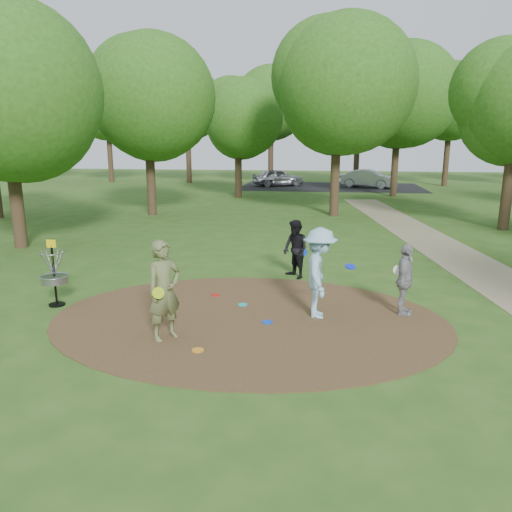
# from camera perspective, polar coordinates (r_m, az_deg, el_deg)

# --- Properties ---
(ground) EXTENTS (100.00, 100.00, 0.00)m
(ground) POSITION_cam_1_polar(r_m,az_deg,el_deg) (10.67, -0.88, -7.24)
(ground) COLOR #2D5119
(ground) RESTS_ON ground
(dirt_clearing) EXTENTS (8.40, 8.40, 0.02)m
(dirt_clearing) POSITION_cam_1_polar(r_m,az_deg,el_deg) (10.66, -0.89, -7.19)
(dirt_clearing) COLOR #47301C
(dirt_clearing) RESTS_ON ground
(parking_lot) EXTENTS (14.00, 8.00, 0.01)m
(parking_lot) POSITION_cam_1_polar(r_m,az_deg,el_deg) (40.05, 8.56, 7.83)
(parking_lot) COLOR black
(parking_lot) RESTS_ON ground
(player_observer_with_disc) EXTENTS (0.79, 0.84, 1.92)m
(player_observer_with_disc) POSITION_cam_1_polar(r_m,az_deg,el_deg) (9.53, -10.43, -3.90)
(player_observer_with_disc) COLOR #61693C
(player_observer_with_disc) RESTS_ON ground
(player_throwing_with_disc) EXTENTS (1.16, 1.28, 1.94)m
(player_throwing_with_disc) POSITION_cam_1_polar(r_m,az_deg,el_deg) (10.62, 7.27, -1.95)
(player_throwing_with_disc) COLOR #93C3DB
(player_throwing_with_disc) RESTS_ON ground
(player_walking_with_disc) EXTENTS (0.95, 0.99, 1.60)m
(player_walking_with_disc) POSITION_cam_1_polar(r_m,az_deg,el_deg) (13.60, 4.53, 0.77)
(player_walking_with_disc) COLOR black
(player_walking_with_disc) RESTS_ON ground
(player_waiting_with_disc) EXTENTS (0.61, 0.99, 1.57)m
(player_waiting_with_disc) POSITION_cam_1_polar(r_m,az_deg,el_deg) (11.15, 16.64, -2.64)
(player_waiting_with_disc) COLOR gray
(player_waiting_with_disc) RESTS_ON ground
(disc_ground_cyan) EXTENTS (0.22, 0.22, 0.02)m
(disc_ground_cyan) POSITION_cam_1_polar(r_m,az_deg,el_deg) (11.48, -1.52, -5.58)
(disc_ground_cyan) COLOR #16B1B6
(disc_ground_cyan) RESTS_ON dirt_clearing
(disc_ground_blue) EXTENTS (0.22, 0.22, 0.02)m
(disc_ground_blue) POSITION_cam_1_polar(r_m,az_deg,el_deg) (10.43, 1.30, -7.55)
(disc_ground_blue) COLOR blue
(disc_ground_blue) RESTS_ON dirt_clearing
(disc_ground_red) EXTENTS (0.22, 0.22, 0.02)m
(disc_ground_red) POSITION_cam_1_polar(r_m,az_deg,el_deg) (12.20, -4.68, -4.45)
(disc_ground_red) COLOR red
(disc_ground_red) RESTS_ON dirt_clearing
(car_left) EXTENTS (4.34, 2.98, 1.37)m
(car_left) POSITION_cam_1_polar(r_m,az_deg,el_deg) (40.15, 2.54, 8.95)
(car_left) COLOR #95969C
(car_left) RESTS_ON ground
(car_right) EXTENTS (4.45, 2.87, 1.39)m
(car_right) POSITION_cam_1_polar(r_m,az_deg,el_deg) (39.81, 12.70, 8.62)
(car_right) COLOR #AFB3B7
(car_right) RESTS_ON ground
(disc_ground_orange) EXTENTS (0.22, 0.22, 0.02)m
(disc_ground_orange) POSITION_cam_1_polar(r_m,az_deg,el_deg) (9.19, -6.67, -10.64)
(disc_ground_orange) COLOR orange
(disc_ground_orange) RESTS_ON dirt_clearing
(disc_golf_basket) EXTENTS (0.63, 0.63, 1.54)m
(disc_golf_basket) POSITION_cam_1_polar(r_m,az_deg,el_deg) (12.16, -22.13, -1.34)
(disc_golf_basket) COLOR black
(disc_golf_basket) RESTS_ON ground
(tree_ring) EXTENTS (36.81, 45.40, 9.44)m
(tree_ring) POSITION_cam_1_polar(r_m,az_deg,el_deg) (20.93, 8.86, 17.41)
(tree_ring) COLOR #332316
(tree_ring) RESTS_ON ground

